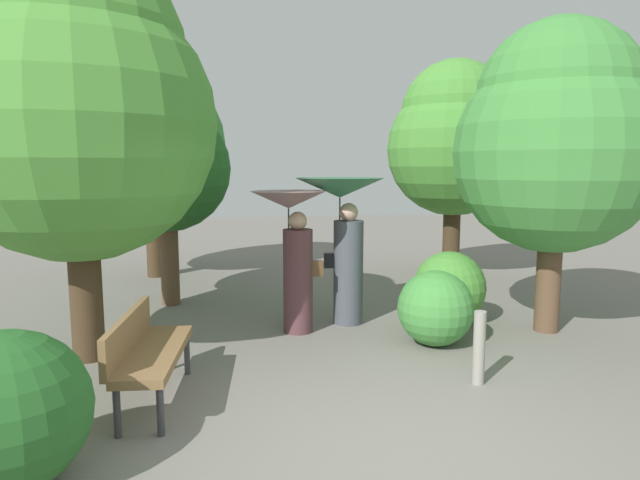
% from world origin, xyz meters
% --- Properties ---
extents(ground_plane, '(40.00, 40.00, 0.00)m').
position_xyz_m(ground_plane, '(0.00, 0.00, 0.00)').
color(ground_plane, slate).
extents(person_left, '(0.97, 0.97, 1.85)m').
position_xyz_m(person_left, '(-0.42, 3.22, 1.22)').
color(person_left, '#563338').
rests_on(person_left, ground).
extents(person_right, '(1.20, 1.20, 2.00)m').
position_xyz_m(person_right, '(0.29, 3.52, 1.43)').
color(person_right, '#474C56').
rests_on(person_right, ground).
extents(park_bench, '(0.59, 1.53, 0.83)m').
position_xyz_m(park_bench, '(-1.97, 1.24, 0.51)').
color(park_bench, '#38383D').
rests_on(park_bench, ground).
extents(tree_near_left, '(2.98, 2.98, 4.51)m').
position_xyz_m(tree_near_left, '(-2.81, 2.52, 2.84)').
color(tree_near_left, '#42301E').
rests_on(tree_near_left, ground).
extents(tree_near_right, '(2.56, 2.56, 4.17)m').
position_xyz_m(tree_near_right, '(3.01, 6.44, 2.70)').
color(tree_near_right, '#42301E').
rests_on(tree_near_right, ground).
extents(tree_mid_left, '(1.95, 1.95, 3.48)m').
position_xyz_m(tree_mid_left, '(-2.20, 4.95, 2.30)').
color(tree_mid_left, brown).
rests_on(tree_mid_left, ground).
extents(tree_mid_right, '(2.57, 2.57, 3.99)m').
position_xyz_m(tree_mid_right, '(2.88, 2.77, 2.54)').
color(tree_mid_right, brown).
rests_on(tree_mid_right, ground).
extents(tree_far_back, '(2.80, 2.80, 4.41)m').
position_xyz_m(tree_far_back, '(-2.75, 7.28, 2.82)').
color(tree_far_back, '#42301E').
rests_on(tree_far_back, ground).
extents(bush_path_left, '(1.09, 1.09, 1.09)m').
position_xyz_m(bush_path_left, '(-2.66, -0.06, 0.55)').
color(bush_path_left, '#235B23').
rests_on(bush_path_left, ground).
extents(bush_path_right, '(0.92, 0.92, 0.92)m').
position_xyz_m(bush_path_right, '(1.22, 2.42, 0.46)').
color(bush_path_right, '#428C3D').
rests_on(bush_path_right, ground).
extents(bush_behind_bench, '(1.00, 1.00, 1.00)m').
position_xyz_m(bush_behind_bench, '(1.76, 3.35, 0.50)').
color(bush_behind_bench, '#4C9338').
rests_on(bush_behind_bench, ground).
extents(path_marker_post, '(0.12, 0.12, 0.74)m').
position_xyz_m(path_marker_post, '(1.23, 1.20, 0.37)').
color(path_marker_post, gray).
rests_on(path_marker_post, ground).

